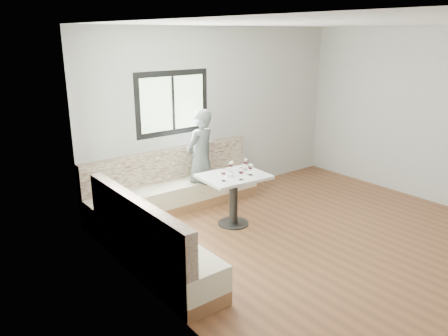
{
  "coord_description": "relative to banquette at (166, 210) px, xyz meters",
  "views": [
    {
      "loc": [
        -4.4,
        -3.33,
        2.69
      ],
      "look_at": [
        -0.78,
        1.35,
        0.86
      ],
      "focal_mm": 35.0,
      "sensor_mm": 36.0,
      "label": 1
    }
  ],
  "objects": [
    {
      "name": "wine_glass_b",
      "position": [
        0.85,
        -0.61,
        0.55
      ],
      "size": [
        0.08,
        0.08,
        0.18
      ],
      "color": "white",
      "rests_on": "table"
    },
    {
      "name": "wine_glass_d",
      "position": [
        0.95,
        -0.27,
        0.55
      ],
      "size": [
        0.08,
        0.08,
        0.18
      ],
      "color": "white",
      "rests_on": "table"
    },
    {
      "name": "person",
      "position": [
        0.92,
        0.47,
        0.46
      ],
      "size": [
        0.67,
        0.54,
        1.59
      ],
      "primitive_type": "imported",
      "rotation": [
        0.0,
        0.0,
        3.45
      ],
      "color": "#4F5756",
      "rests_on": "ground"
    },
    {
      "name": "banquette",
      "position": [
        0.0,
        0.0,
        0.0
      ],
      "size": [
        2.9,
        2.8,
        0.95
      ],
      "color": "brown",
      "rests_on": "ground"
    },
    {
      "name": "table",
      "position": [
        0.9,
        -0.38,
        0.24
      ],
      "size": [
        0.97,
        0.78,
        0.76
      ],
      "rotation": [
        0.0,
        0.0,
        -0.07
      ],
      "color": "black",
      "rests_on": "ground"
    },
    {
      "name": "room",
      "position": [
        1.51,
        -1.55,
        1.08
      ],
      "size": [
        5.01,
        5.01,
        2.81
      ],
      "color": "brown",
      "rests_on": "ground"
    },
    {
      "name": "wine_glass_c",
      "position": [
        1.1,
        -0.52,
        0.55
      ],
      "size": [
        0.08,
        0.08,
        0.18
      ],
      "color": "white",
      "rests_on": "table"
    },
    {
      "name": "wine_glass_a",
      "position": [
        0.63,
        -0.5,
        0.55
      ],
      "size": [
        0.08,
        0.08,
        0.18
      ],
      "color": "white",
      "rests_on": "table"
    },
    {
      "name": "olive_ramekin",
      "position": [
        0.82,
        -0.39,
        0.45
      ],
      "size": [
        0.1,
        0.1,
        0.04
      ],
      "color": "white",
      "rests_on": "table"
    },
    {
      "name": "wine_glass_e",
      "position": [
        1.21,
        -0.28,
        0.55
      ],
      "size": [
        0.08,
        0.08,
        0.18
      ],
      "color": "white",
      "rests_on": "table"
    }
  ]
}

